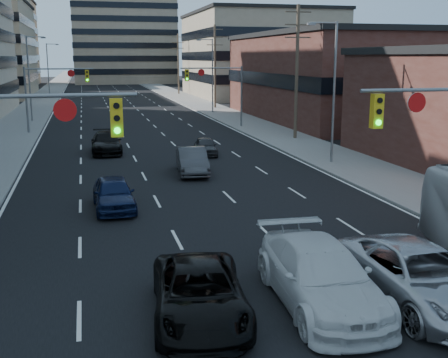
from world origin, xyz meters
TOP-DOWN VIEW (x-y plane):
  - road_surface at (0.00, 130.00)m, footprint 18.00×300.00m
  - sidewalk_left at (-11.50, 130.00)m, footprint 5.00×300.00m
  - sidewalk_right at (11.50, 130.00)m, footprint 5.00×300.00m
  - storefront_right_mid at (24.00, 50.00)m, footprint 20.00×30.00m
  - office_right_far at (25.00, 88.00)m, footprint 22.00×28.00m
  - bg_block_right at (32.00, 130.00)m, footprint 22.00×22.00m
  - signal_far_left at (-7.68, 45.00)m, footprint 6.09×0.33m
  - signal_far_right at (7.68, 45.00)m, footprint 6.09×0.33m
  - utility_pole_block at (12.20, 36.00)m, footprint 2.20×0.28m
  - utility_pole_midblock at (12.20, 66.00)m, footprint 2.20×0.28m
  - utility_pole_distant at (12.20, 96.00)m, footprint 2.20×0.28m
  - streetlight_left_mid at (-10.34, 55.00)m, footprint 2.03×0.22m
  - streetlight_left_far at (-10.34, 90.00)m, footprint 2.03×0.22m
  - streetlight_right_near at (10.34, 25.00)m, footprint 2.03×0.22m
  - streetlight_right_far at (10.34, 60.00)m, footprint 2.03×0.22m
  - black_pickup at (-2.27, 5.30)m, footprint 3.00×5.46m
  - white_van at (1.18, 5.36)m, footprint 2.73×6.15m
  - silver_suv at (3.90, 4.75)m, footprint 2.95×6.10m
  - sedan_blue at (-3.88, 17.05)m, footprint 1.89×4.45m
  - sedan_grey_center at (1.09, 24.09)m, footprint 2.07×4.85m
  - sedan_black_far at (-3.57, 32.90)m, footprint 2.21×5.28m
  - sedan_grey_right at (3.26, 30.36)m, footprint 1.82×3.78m

SIDE VIEW (x-z plane):
  - road_surface at x=0.00m, z-range 0.00..0.02m
  - sidewalk_left at x=-11.50m, z-range 0.00..0.15m
  - sidewalk_right at x=11.50m, z-range 0.00..0.15m
  - sedan_grey_right at x=3.26m, z-range 0.00..1.24m
  - black_pickup at x=-2.27m, z-range 0.00..1.45m
  - sedan_blue at x=-3.88m, z-range 0.00..1.50m
  - sedan_black_far at x=-3.57m, z-range 0.00..1.52m
  - sedan_grey_center at x=1.09m, z-range 0.00..1.55m
  - silver_suv at x=3.90m, z-range 0.00..1.67m
  - white_van at x=1.18m, z-range 0.00..1.75m
  - signal_far_left at x=-7.68m, z-range 1.30..7.30m
  - signal_far_right at x=7.68m, z-range 1.30..7.30m
  - storefront_right_mid at x=24.00m, z-range 0.00..9.00m
  - streetlight_left_mid at x=-10.34m, z-range 0.55..9.55m
  - streetlight_left_far at x=-10.34m, z-range 0.55..9.55m
  - streetlight_right_near at x=10.34m, z-range 0.55..9.55m
  - streetlight_right_far at x=10.34m, z-range 0.55..9.55m
  - utility_pole_block at x=12.20m, z-range 0.28..11.28m
  - utility_pole_midblock at x=12.20m, z-range 0.28..11.28m
  - utility_pole_distant at x=12.20m, z-range 0.28..11.28m
  - bg_block_right at x=32.00m, z-range 0.00..12.00m
  - office_right_far at x=25.00m, z-range 0.00..14.00m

